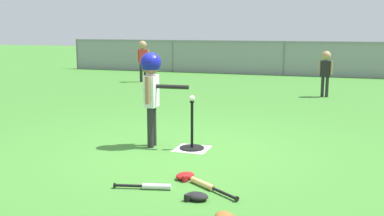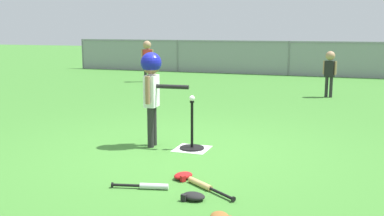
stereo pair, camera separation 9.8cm
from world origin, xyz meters
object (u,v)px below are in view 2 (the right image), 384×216
at_px(spare_bat_silver, 148,186).
at_px(glove_tossed_aside, 193,196).
at_px(baseball_on_tee, 192,98).
at_px(batter_child, 152,80).
at_px(spare_bat_wood, 204,186).
at_px(fielder_near_left, 147,56).
at_px(glove_by_plate, 183,176).
at_px(batting_tee, 192,142).
at_px(fielder_deep_right, 330,68).

relative_size(spare_bat_silver, glove_tossed_aside, 2.44).
height_order(baseball_on_tee, spare_bat_silver, baseball_on_tee).
relative_size(batter_child, spare_bat_wood, 2.12).
xyz_separation_m(fielder_near_left, glove_by_plate, (4.08, -7.87, -0.74)).
bearing_deg(batting_tee, glove_by_plate, -74.98).
height_order(fielder_deep_right, fielder_near_left, fielder_near_left).
distance_m(baseball_on_tee, spare_bat_silver, 1.70).
bearing_deg(batter_child, baseball_on_tee, 4.53).
xyz_separation_m(batting_tee, batter_child, (-0.55, -0.04, 0.80)).
relative_size(fielder_deep_right, glove_by_plate, 3.92).
xyz_separation_m(spare_bat_silver, glove_by_plate, (0.22, 0.40, 0.01)).
bearing_deg(fielder_near_left, glove_by_plate, -62.61).
height_order(baseball_on_tee, fielder_deep_right, fielder_deep_right).
xyz_separation_m(batter_child, fielder_near_left, (-3.21, 6.74, -0.12)).
height_order(batter_child, glove_tossed_aside, batter_child).
distance_m(baseball_on_tee, fielder_near_left, 7.68).
bearing_deg(baseball_on_tee, batting_tee, 0.00).
bearing_deg(fielder_deep_right, glove_tossed_aside, -96.92).
distance_m(batter_child, fielder_deep_right, 5.73).
bearing_deg(fielder_deep_right, baseball_on_tee, -105.36).
xyz_separation_m(batting_tee, fielder_deep_right, (1.46, 5.32, 0.58)).
bearing_deg(fielder_deep_right, batting_tee, -105.36).
bearing_deg(spare_bat_silver, glove_by_plate, 60.92).
distance_m(spare_bat_silver, glove_tossed_aside, 0.53).
bearing_deg(batting_tee, batter_child, -175.47).
distance_m(baseball_on_tee, fielder_deep_right, 5.52).
distance_m(fielder_near_left, spare_bat_wood, 9.21).
height_order(baseball_on_tee, glove_by_plate, baseball_on_tee).
distance_m(spare_bat_silver, glove_by_plate, 0.46).
bearing_deg(fielder_deep_right, spare_bat_silver, -101.24).
relative_size(spare_bat_silver, spare_bat_wood, 0.96).
bearing_deg(spare_bat_silver, batter_child, 112.70).
relative_size(baseball_on_tee, spare_bat_silver, 0.13).
bearing_deg(glove_tossed_aside, spare_bat_wood, 88.96).
xyz_separation_m(batting_tee, baseball_on_tee, (-0.00, 0.00, 0.58)).
height_order(baseball_on_tee, batter_child, batter_child).
height_order(baseball_on_tee, spare_bat_wood, baseball_on_tee).
bearing_deg(fielder_near_left, baseball_on_tee, -60.67).
xyz_separation_m(batter_child, fielder_deep_right, (2.01, 5.36, -0.22)).
bearing_deg(batting_tee, baseball_on_tee, 180.00).
bearing_deg(fielder_near_left, spare_bat_silver, -65.01).
distance_m(batting_tee, glove_by_plate, 1.21).
bearing_deg(spare_bat_silver, fielder_deep_right, 78.76).
bearing_deg(baseball_on_tee, glove_tossed_aside, -70.21).
xyz_separation_m(batter_child, glove_by_plate, (0.86, -1.13, -0.87)).
bearing_deg(baseball_on_tee, glove_by_plate, -74.98).
bearing_deg(batter_child, spare_bat_silver, -67.30).
bearing_deg(glove_tossed_aside, fielder_deep_right, 83.08).
distance_m(fielder_deep_right, spare_bat_silver, 7.06).
distance_m(baseball_on_tee, batter_child, 0.59).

